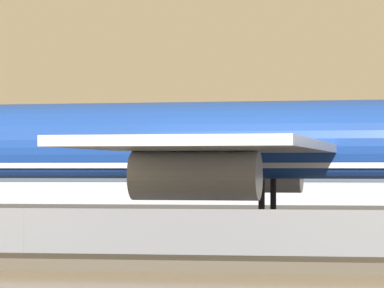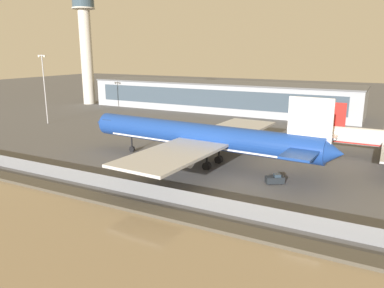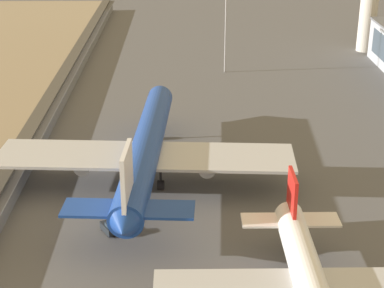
{
  "view_description": "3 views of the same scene",
  "coord_description": "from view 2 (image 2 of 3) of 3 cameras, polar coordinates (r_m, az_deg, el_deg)",
  "views": [
    {
      "loc": [
        15.85,
        -67.17,
        4.25
      ],
      "look_at": [
        5.07,
        3.24,
        5.81
      ],
      "focal_mm": 105.0,
      "sensor_mm": 36.0,
      "label": 1
    },
    {
      "loc": [
        40.31,
        -62.55,
        22.87
      ],
      "look_at": [
        2.46,
        9.04,
        2.8
      ],
      "focal_mm": 35.0,
      "sensor_mm": 36.0,
      "label": 2
    },
    {
      "loc": [
        105.16,
        10.86,
        48.44
      ],
      "look_at": [
        0.58,
        12.31,
        4.07
      ],
      "focal_mm": 60.0,
      "sensor_mm": 36.0,
      "label": 3
    }
  ],
  "objects": [
    {
      "name": "cargo_jet_blue",
      "position": [
        76.75,
        1.52,
        1.12
      ],
      "size": [
        57.18,
        49.58,
        15.39
      ],
      "color": "#193D93",
      "rests_on": "ground"
    },
    {
      "name": "terminal_building",
      "position": [
        149.73,
        4.11,
        7.28
      ],
      "size": [
        107.2,
        20.85,
        11.27
      ],
      "color": "#9EA3AD",
      "rests_on": "ground"
    },
    {
      "name": "ground_plane",
      "position": [
        77.85,
        -4.72,
        -3.21
      ],
      "size": [
        500.0,
        500.0,
        0.0
      ],
      "primitive_type": "plane",
      "color": "#565659"
    },
    {
      "name": "apron_light_mast_apron_west",
      "position": [
        129.61,
        -21.56,
        8.26
      ],
      "size": [
        3.2,
        0.4,
        21.92
      ],
      "color": "#A8A8AD",
      "rests_on": "ground"
    },
    {
      "name": "control_tower",
      "position": [
        174.25,
        -15.9,
        14.72
      ],
      "size": [
        10.15,
        10.15,
        47.81
      ],
      "color": "beige",
      "rests_on": "ground"
    },
    {
      "name": "perimeter_fence",
      "position": [
        65.29,
        -12.34,
        -5.81
      ],
      "size": [
        280.0,
        0.1,
        2.38
      ],
      "color": "slate",
      "rests_on": "ground"
    },
    {
      "name": "shoreline_seawall",
      "position": [
        62.49,
        -14.96,
        -7.8
      ],
      "size": [
        320.0,
        3.0,
        0.5
      ],
      "color": "#474238",
      "rests_on": "ground"
    },
    {
      "name": "baggage_tug",
      "position": [
        68.28,
        12.52,
        -5.28
      ],
      "size": [
        3.56,
        3.04,
        1.8
      ],
      "color": "#1E2328",
      "rests_on": "ground"
    }
  ]
}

